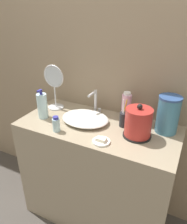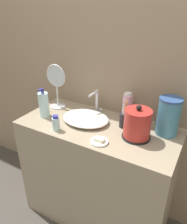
{
  "view_description": "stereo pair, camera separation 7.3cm",
  "coord_description": "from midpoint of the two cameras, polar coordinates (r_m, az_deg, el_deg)",
  "views": [
    {
      "loc": [
        0.57,
        -0.94,
        1.66
      ],
      "look_at": [
        -0.03,
        0.26,
        0.99
      ],
      "focal_mm": 35.0,
      "sensor_mm": 36.0,
      "label": 1
    },
    {
      "loc": [
        0.64,
        -0.91,
        1.66
      ],
      "look_at": [
        -0.03,
        0.26,
        0.99
      ],
      "focal_mm": 35.0,
      "sensor_mm": 36.0,
      "label": 2
    }
  ],
  "objects": [
    {
      "name": "mouthwash_bottle",
      "position": [
        1.6,
        10.06,
        1.23
      ],
      "size": [
        0.07,
        0.07,
        0.21
      ],
      "color": "#EAA8C6",
      "rests_on": "vanity_counter"
    },
    {
      "name": "lotion_bottle",
      "position": [
        1.66,
        -11.63,
        1.9
      ],
      "size": [
        0.07,
        0.07,
        0.22
      ],
      "color": "silver",
      "rests_on": "vanity_counter"
    },
    {
      "name": "electric_kettle",
      "position": [
        1.4,
        12.81,
        -3.31
      ],
      "size": [
        0.18,
        0.18,
        0.23
      ],
      "color": "black",
      "rests_on": "vanity_counter"
    },
    {
      "name": "toothbrush_cup",
      "position": [
        1.52,
        9.29,
        -2.04
      ],
      "size": [
        0.06,
        0.06,
        0.2
      ],
      "color": "#232328",
      "rests_on": "vanity_counter"
    },
    {
      "name": "vanity_mirror",
      "position": [
        1.76,
        -8.47,
        7.23
      ],
      "size": [
        0.18,
        0.13,
        0.36
      ],
      "color": "silver",
      "rests_on": "vanity_counter"
    },
    {
      "name": "shampoo_bottle",
      "position": [
        1.48,
        -8.41,
        -2.94
      ],
      "size": [
        0.05,
        0.05,
        0.11
      ],
      "color": "silver",
      "rests_on": "vanity_counter"
    },
    {
      "name": "soap_dish",
      "position": [
        1.36,
        3.07,
        -7.61
      ],
      "size": [
        0.11,
        0.11,
        0.03
      ],
      "color": "white",
      "rests_on": "vanity_counter"
    },
    {
      "name": "water_pitcher",
      "position": [
        1.49,
        20.33,
        -1.09
      ],
      "size": [
        0.15,
        0.15,
        0.25
      ],
      "color": "teal",
      "rests_on": "vanity_counter"
    },
    {
      "name": "sink_basin",
      "position": [
        1.59,
        -0.76,
        -1.63
      ],
      "size": [
        0.35,
        0.28,
        0.05
      ],
      "color": "white",
      "rests_on": "vanity_counter"
    },
    {
      "name": "wall_back",
      "position": [
        1.63,
        7.39,
        13.59
      ],
      "size": [
        6.0,
        0.04,
        2.6
      ],
      "color": "gray",
      "rests_on": "ground_plane"
    },
    {
      "name": "vanity_counter",
      "position": [
        1.81,
        2.11,
        -15.82
      ],
      "size": [
        1.13,
        0.52,
        0.89
      ],
      "color": "gray",
      "rests_on": "ground_plane"
    },
    {
      "name": "faucet",
      "position": [
        1.67,
        2.07,
        2.85
      ],
      "size": [
        0.06,
        0.13,
        0.19
      ],
      "color": "silver",
      "rests_on": "vanity_counter"
    }
  ]
}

